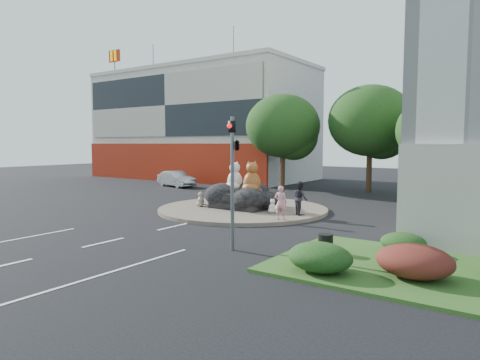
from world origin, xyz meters
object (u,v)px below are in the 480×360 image
at_px(pedestrian_pink, 281,203).
at_px(pedestrian_dark, 300,198).
at_px(cat_white, 235,176).
at_px(kitten_white, 272,206).
at_px(kitten_calico, 201,199).
at_px(cat_tabby, 252,177).
at_px(litter_bin, 326,243).
at_px(parked_car, 176,179).

height_order(pedestrian_pink, pedestrian_dark, pedestrian_dark).
height_order(cat_white, kitten_white, cat_white).
xyz_separation_m(cat_white, kitten_calico, (-1.74, -1.14, -1.38)).
xyz_separation_m(cat_tabby, kitten_calico, (-3.16, -0.85, -1.40)).
distance_m(cat_white, kitten_white, 3.52).
height_order(kitten_calico, pedestrian_pink, pedestrian_pink).
relative_size(cat_white, kitten_calico, 2.05).
height_order(cat_tabby, pedestrian_dark, cat_tabby).
xyz_separation_m(cat_tabby, kitten_white, (1.69, -0.52, -1.46)).
bearing_deg(cat_white, pedestrian_pink, -22.99).
relative_size(kitten_calico, pedestrian_dark, 0.51).
height_order(kitten_white, litter_bin, kitten_white).
relative_size(cat_white, parked_car, 0.42).
height_order(cat_tabby, parked_car, cat_tabby).
relative_size(cat_tabby, litter_bin, 2.84).
distance_m(cat_white, cat_tabby, 1.46).
distance_m(cat_white, kitten_calico, 2.49).
xyz_separation_m(kitten_white, pedestrian_pink, (1.35, -1.49, 0.45)).
relative_size(cat_white, litter_bin, 2.76).
xyz_separation_m(kitten_white, parked_car, (-15.55, 8.92, 0.13)).
bearing_deg(parked_car, kitten_white, -105.94).
distance_m(pedestrian_dark, litter_bin, 7.68).
distance_m(kitten_white, pedestrian_dark, 1.65).
relative_size(kitten_calico, litter_bin, 1.35).
bearing_deg(litter_bin, pedestrian_pink, 133.87).
bearing_deg(pedestrian_dark, parked_car, 16.18).
relative_size(cat_tabby, kitten_white, 2.38).
bearing_deg(pedestrian_dark, kitten_calico, 48.65).
height_order(kitten_white, parked_car, parked_car).
relative_size(kitten_calico, kitten_white, 1.13).
distance_m(cat_white, pedestrian_dark, 4.77).
height_order(cat_tabby, pedestrian_pink, cat_tabby).
distance_m(kitten_calico, litter_bin, 12.07).
height_order(pedestrian_dark, litter_bin, pedestrian_dark).
bearing_deg(parked_car, pedestrian_pink, -107.73).
height_order(kitten_white, pedestrian_dark, pedestrian_dark).
bearing_deg(cat_white, parked_car, 151.13).
bearing_deg(kitten_calico, cat_white, 74.59).
distance_m(cat_white, parked_car, 14.91).
bearing_deg(kitten_white, cat_tabby, 148.48).
height_order(cat_white, parked_car, cat_white).
xyz_separation_m(pedestrian_pink, litter_bin, (4.41, -4.59, -0.59)).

